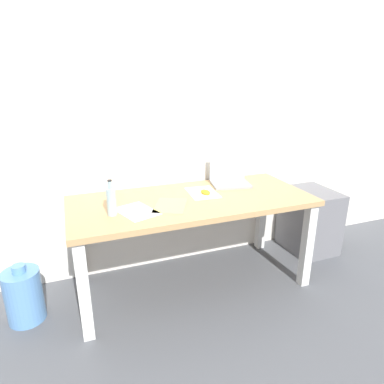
{
  "coord_description": "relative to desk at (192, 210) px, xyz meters",
  "views": [
    {
      "loc": [
        -0.81,
        -2.16,
        1.57
      ],
      "look_at": [
        0.0,
        0.0,
        0.77
      ],
      "focal_mm": 31.22,
      "sensor_mm": 36.0,
      "label": 1
    }
  ],
  "objects": [
    {
      "name": "ground_plane",
      "position": [
        0.0,
        0.0,
        -0.63
      ],
      "size": [
        8.0,
        8.0,
        0.0
      ],
      "primitive_type": "plane",
      "color": "#515459"
    },
    {
      "name": "back_wall",
      "position": [
        0.0,
        0.45,
        0.67
      ],
      "size": [
        5.2,
        0.08,
        2.6
      ],
      "primitive_type": "cube",
      "color": "silver",
      "rests_on": "ground"
    },
    {
      "name": "desk",
      "position": [
        0.0,
        0.0,
        0.0
      ],
      "size": [
        1.77,
        0.77,
        0.72
      ],
      "color": "tan",
      "rests_on": "ground"
    },
    {
      "name": "laptop_right",
      "position": [
        0.42,
        0.22,
        0.14
      ],
      "size": [
        0.34,
        0.28,
        0.23
      ],
      "color": "gray",
      "rests_on": "desk"
    },
    {
      "name": "beer_bottle",
      "position": [
        -0.59,
        -0.11,
        0.19
      ],
      "size": [
        0.06,
        0.06,
        0.24
      ],
      "color": "#99B7C1",
      "rests_on": "desk"
    },
    {
      "name": "computer_mouse",
      "position": [
        0.13,
        0.05,
        0.11
      ],
      "size": [
        0.08,
        0.11,
        0.03
      ],
      "primitive_type": "ellipsoid",
      "rotation": [
        0.0,
        0.0,
        0.17
      ],
      "color": "gold",
      "rests_on": "desk"
    },
    {
      "name": "paper_sheet_near_back",
      "position": [
        0.12,
        0.09,
        0.09
      ],
      "size": [
        0.23,
        0.31,
        0.0
      ],
      "primitive_type": "cube",
      "rotation": [
        0.0,
        0.0,
        -0.08
      ],
      "color": "white",
      "rests_on": "desk"
    },
    {
      "name": "paper_sheet_front_left",
      "position": [
        -0.43,
        -0.11,
        0.09
      ],
      "size": [
        0.3,
        0.35,
        0.0
      ],
      "primitive_type": "cube",
      "rotation": [
        0.0,
        0.0,
        0.34
      ],
      "color": "white",
      "rests_on": "desk"
    },
    {
      "name": "paper_yellow_folder",
      "position": [
        -0.19,
        -0.08,
        0.09
      ],
      "size": [
        0.32,
        0.36,
        0.0
      ],
      "primitive_type": "cube",
      "rotation": [
        0.0,
        0.0,
        -0.46
      ],
      "color": "#F4E06B",
      "rests_on": "desk"
    },
    {
      "name": "water_cooler_jug",
      "position": [
        -1.2,
        -0.0,
        -0.45
      ],
      "size": [
        0.24,
        0.24,
        0.42
      ],
      "color": "#598CC6",
      "rests_on": "ground"
    },
    {
      "name": "filing_cabinet",
      "position": [
        1.24,
        0.15,
        -0.34
      ],
      "size": [
        0.4,
        0.48,
        0.58
      ],
      "primitive_type": "cube",
      "color": "slate",
      "rests_on": "ground"
    }
  ]
}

